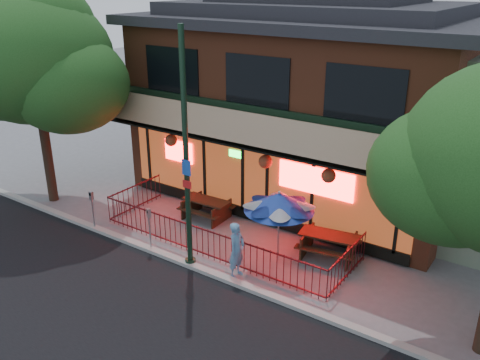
% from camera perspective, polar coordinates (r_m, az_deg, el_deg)
% --- Properties ---
extents(ground, '(80.00, 80.00, 0.00)m').
position_cam_1_polar(ground, '(15.88, -4.63, -8.83)').
color(ground, gray).
rests_on(ground, ground).
extents(curb, '(80.00, 0.25, 0.12)m').
position_cam_1_polar(curb, '(15.53, -5.81, -9.40)').
color(curb, '#999993').
rests_on(curb, ground).
extents(restaurant_building, '(12.96, 9.49, 8.05)m').
position_cam_1_polar(restaurant_building, '(20.07, 8.05, 10.24)').
color(restaurant_building, brown).
rests_on(restaurant_building, ground).
extents(patio_fence, '(8.44, 2.62, 1.00)m').
position_cam_1_polar(patio_fence, '(15.92, -3.56, -6.13)').
color(patio_fence, '#4D1015').
rests_on(patio_fence, ground).
extents(street_light, '(0.43, 0.32, 7.00)m').
position_cam_1_polar(street_light, '(14.25, -6.02, 1.46)').
color(street_light, black).
rests_on(street_light, ground).
extents(street_tree_left, '(5.60, 5.60, 8.05)m').
position_cam_1_polar(street_tree_left, '(19.69, -22.04, 13.26)').
color(street_tree_left, '#332819').
rests_on(street_tree_left, ground).
extents(picnic_table_left, '(1.75, 1.37, 0.73)m').
position_cam_1_polar(picnic_table_left, '(18.20, -3.80, -2.93)').
color(picnic_table_left, '#331F12').
rests_on(picnic_table_left, ground).
extents(picnic_table_right, '(2.01, 1.67, 0.77)m').
position_cam_1_polar(picnic_table_right, '(15.95, 9.97, -6.87)').
color(picnic_table_right, '#372213').
rests_on(picnic_table_right, ground).
extents(patio_umbrella, '(2.07, 2.07, 2.36)m').
position_cam_1_polar(patio_umbrella, '(14.78, 4.43, -2.47)').
color(patio_umbrella, gray).
rests_on(patio_umbrella, ground).
extents(pedestrian, '(0.42, 0.63, 1.69)m').
position_cam_1_polar(pedestrian, '(14.60, -0.37, -7.87)').
color(pedestrian, '#5C8FB9').
rests_on(pedestrian, ground).
extents(parking_meter_near, '(0.16, 0.15, 1.43)m').
position_cam_1_polar(parking_meter_near, '(16.14, -10.15, -4.68)').
color(parking_meter_near, '#9A9DA3').
rests_on(parking_meter_near, ground).
extents(parking_meter_far, '(0.13, 0.11, 1.41)m').
position_cam_1_polar(parking_meter_far, '(17.87, -16.26, -2.61)').
color(parking_meter_far, '#989AA0').
rests_on(parking_meter_far, ground).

